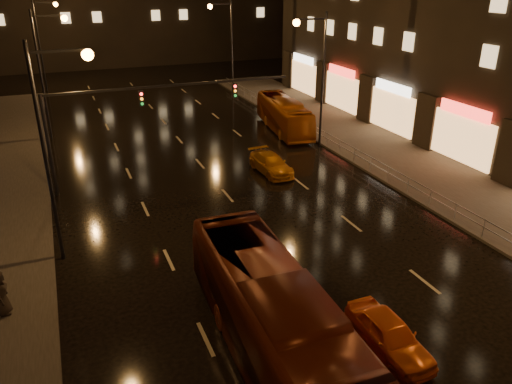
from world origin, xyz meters
The scene contains 9 objects.
ground centered at (0.00, 20.00, 0.00)m, with size 140.00×140.00×0.00m, color black.
sidewalk_right centered at (13.50, 15.00, 0.07)m, with size 7.00×70.00×0.15m, color #38332D.
traffic_signal centered at (-5.06, 20.00, 4.74)m, with size 15.31×0.32×6.20m.
railing_right centered at (10.20, 18.00, 0.90)m, with size 0.05×56.00×1.00m.
bus_red centered at (-3.08, 2.00, 1.68)m, with size 2.82×12.04×3.35m, color #5D1D0D.
bus_curb centered at (9.00, 27.27, 1.36)m, with size 2.29×9.77×2.72m, color #A65010.
taxi_near centered at (0.87, 1.00, 0.67)m, with size 1.58×3.93×1.34m, color orange.
taxi_far centered at (4.00, 18.56, 0.62)m, with size 1.75×4.30×1.25m, color #BD6E11.
pedestrian_c centered at (-11.92, 8.26, 1.10)m, with size 0.93×0.60×1.90m, color black.
Camera 1 is at (-8.78, -10.31, 12.38)m, focal length 35.00 mm.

